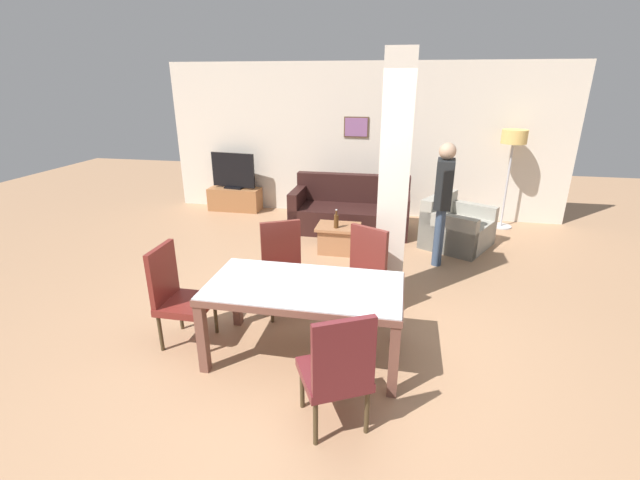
{
  "coord_description": "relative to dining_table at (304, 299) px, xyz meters",
  "views": [
    {
      "loc": [
        0.78,
        -3.26,
        2.41
      ],
      "look_at": [
        0.0,
        0.72,
        0.88
      ],
      "focal_mm": 24.0,
      "sensor_mm": 36.0,
      "label": 1
    }
  ],
  "objects": [
    {
      "name": "ground_plane",
      "position": [
        0.0,
        0.0,
        -0.58
      ],
      "size": [
        18.0,
        18.0,
        0.0
      ],
      "primitive_type": "plane",
      "color": "#A97E5B"
    },
    {
      "name": "standing_person",
      "position": [
        1.32,
        2.44,
        0.37
      ],
      "size": [
        0.25,
        0.4,
        1.65
      ],
      "rotation": [
        0.0,
        0.0,
        1.48
      ],
      "color": "#33435C",
      "rests_on": "ground_plane"
    },
    {
      "name": "dining_chair_near_right",
      "position": [
        0.42,
        -0.82,
        -0.07
      ],
      "size": [
        0.62,
        0.62,
        0.98
      ],
      "rotation": [
        0.0,
        0.0,
        0.48
      ],
      "color": "maroon",
      "rests_on": "ground_plane"
    },
    {
      "name": "divider_pillar",
      "position": [
        0.69,
        1.3,
        0.77
      ],
      "size": [
        0.31,
        0.37,
        2.7
      ],
      "color": "beige",
      "rests_on": "ground_plane"
    },
    {
      "name": "dining_chair_far_left",
      "position": [
        -0.42,
        0.82,
        -0.07
      ],
      "size": [
        0.62,
        0.62,
        0.98
      ],
      "rotation": [
        0.0,
        0.0,
        -2.67
      ],
      "color": "maroon",
      "rests_on": "ground_plane"
    },
    {
      "name": "bottle",
      "position": [
        -0.11,
        2.47,
        -0.07
      ],
      "size": [
        0.07,
        0.07,
        0.27
      ],
      "color": "#4C2D14",
      "rests_on": "coffee_table"
    },
    {
      "name": "dining_table",
      "position": [
        0.0,
        0.0,
        0.0
      ],
      "size": [
        1.72,
        0.88,
        0.73
      ],
      "color": "brown",
      "rests_on": "ground_plane"
    },
    {
      "name": "dining_chair_far_right",
      "position": [
        0.43,
        0.81,
        -0.07
      ],
      "size": [
        0.62,
        0.62,
        0.98
      ],
      "rotation": [
        0.0,
        0.0,
        2.66
      ],
      "color": "maroon",
      "rests_on": "ground_plane"
    },
    {
      "name": "tv_stand",
      "position": [
        -2.39,
        4.33,
        -0.37
      ],
      "size": [
        0.99,
        0.4,
        0.43
      ],
      "color": "#9D643A",
      "rests_on": "ground_plane"
    },
    {
      "name": "floor_lamp",
      "position": [
        2.51,
        4.25,
        0.82
      ],
      "size": [
        0.4,
        0.4,
        1.65
      ],
      "color": "#B7B7BC",
      "rests_on": "ground_plane"
    },
    {
      "name": "tv_screen",
      "position": [
        -2.39,
        4.33,
        0.18
      ],
      "size": [
        0.87,
        0.24,
        0.68
      ],
      "rotation": [
        0.0,
        0.0,
        3.01
      ],
      "color": "black",
      "rests_on": "tv_stand"
    },
    {
      "name": "back_wall",
      "position": [
        -0.0,
        4.61,
        0.77
      ],
      "size": [
        7.2,
        0.09,
        2.7
      ],
      "color": "beige",
      "rests_on": "ground_plane"
    },
    {
      "name": "dining_chair_head_left",
      "position": [
        -1.23,
        0.0,
        -0.07
      ],
      "size": [
        0.46,
        0.46,
        0.98
      ],
      "rotation": [
        0.0,
        0.0,
        -1.57
      ],
      "color": "maroon",
      "rests_on": "ground_plane"
    },
    {
      "name": "armchair",
      "position": [
        1.62,
        3.17,
        -0.31
      ],
      "size": [
        1.19,
        1.23,
        0.75
      ],
      "rotation": [
        0.0,
        0.0,
        4.22
      ],
      "color": "#9F9C8F",
      "rests_on": "ground_plane"
    },
    {
      "name": "sofa",
      "position": [
        -0.04,
        3.59,
        -0.28
      ],
      "size": [
        1.93,
        0.87,
        0.9
      ],
      "rotation": [
        0.0,
        0.0,
        3.14
      ],
      "color": "black",
      "rests_on": "ground_plane"
    },
    {
      "name": "coffee_table",
      "position": [
        -0.09,
        2.57,
        -0.37
      ],
      "size": [
        0.62,
        0.48,
        0.41
      ],
      "color": "#A06944",
      "rests_on": "ground_plane"
    }
  ]
}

